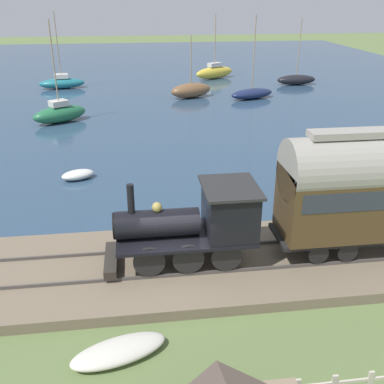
{
  "coord_description": "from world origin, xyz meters",
  "views": [
    {
      "loc": [
        -13.89,
        1.25,
        9.65
      ],
      "look_at": [
        3.53,
        -1.03,
        1.78
      ],
      "focal_mm": 42.0,
      "sensor_mm": 36.0,
      "label": 1
    }
  ],
  "objects": [
    {
      "name": "ground_plane",
      "position": [
        0.0,
        0.0,
        0.0
      ],
      "size": [
        200.0,
        200.0,
        0.0
      ],
      "primitive_type": "plane",
      "color": "#607542"
    },
    {
      "name": "sailboat_navy",
      "position": [
        28.97,
        -10.28,
        0.54
      ],
      "size": [
        3.05,
        4.88,
        7.71
      ],
      "rotation": [
        0.0,
        0.0,
        0.34
      ],
      "color": "#192347",
      "rests_on": "harbor_water"
    },
    {
      "name": "sailboat_teal",
      "position": [
        36.68,
        8.86,
        0.63
      ],
      "size": [
        2.34,
        4.98,
        7.79
      ],
      "rotation": [
        0.0,
        0.0,
        0.13
      ],
      "color": "#1E707A",
      "rests_on": "harbor_water"
    },
    {
      "name": "steam_locomotive",
      "position": [
        0.29,
        -0.92,
        2.16
      ],
      "size": [
        2.4,
        5.55,
        3.13
      ],
      "color": "black",
      "rests_on": "rail_embankment"
    },
    {
      "name": "sailboat_black",
      "position": [
        35.43,
        -17.06,
        0.58
      ],
      "size": [
        1.74,
        4.51,
        7.05
      ],
      "rotation": [
        0.0,
        0.0,
        0.04
      ],
      "color": "black",
      "rests_on": "harbor_water"
    },
    {
      "name": "harbor_water",
      "position": [
        43.39,
        0.0,
        0.0
      ],
      "size": [
        80.0,
        80.0,
        0.01
      ],
      "color": "#2D4760",
      "rests_on": "ground"
    },
    {
      "name": "rowboat_far_out",
      "position": [
        6.37,
        -11.21,
        0.24
      ],
      "size": [
        2.28,
        1.89,
        0.47
      ],
      "rotation": [
        0.0,
        0.0,
        -0.96
      ],
      "color": "beige",
      "rests_on": "harbor_water"
    },
    {
      "name": "rail_embankment",
      "position": [
        0.29,
        0.0,
        0.2
      ],
      "size": [
        5.59,
        56.0,
        0.52
      ],
      "color": "#756651",
      "rests_on": "ground"
    },
    {
      "name": "beached_dinghy",
      "position": [
        -3.82,
        2.05,
        0.22
      ],
      "size": [
        1.88,
        3.0,
        0.44
      ],
      "color": "beige",
      "rests_on": "ground"
    },
    {
      "name": "sailboat_brown",
      "position": [
        30.27,
        -4.43,
        0.73
      ],
      "size": [
        3.23,
        4.64,
        5.87
      ],
      "rotation": [
        0.0,
        0.0,
        0.38
      ],
      "color": "brown",
      "rests_on": "harbor_water"
    },
    {
      "name": "rowboat_near_shore",
      "position": [
        10.06,
        4.57,
        0.27
      ],
      "size": [
        1.57,
        2.04,
        0.52
      ],
      "rotation": [
        0.0,
        0.0,
        0.37
      ],
      "color": "silver",
      "rests_on": "harbor_water"
    },
    {
      "name": "sailboat_yellow",
      "position": [
        40.48,
        -8.6,
        0.78
      ],
      "size": [
        3.78,
        5.39,
        7.31
      ],
      "rotation": [
        0.0,
        0.0,
        0.5
      ],
      "color": "gold",
      "rests_on": "harbor_water"
    },
    {
      "name": "sailboat_green",
      "position": [
        22.55,
        7.17,
        0.74
      ],
      "size": [
        3.83,
        4.64,
        7.78
      ],
      "rotation": [
        0.0,
        0.0,
        0.58
      ],
      "color": "#236B42",
      "rests_on": "harbor_water"
    }
  ]
}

